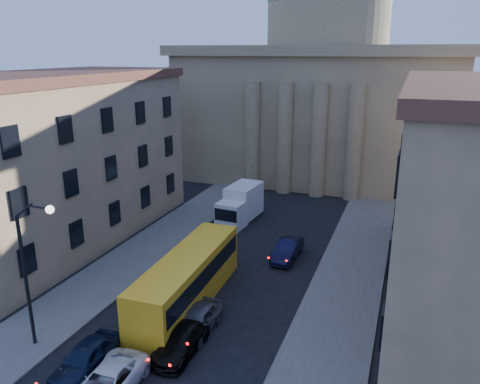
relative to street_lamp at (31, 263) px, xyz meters
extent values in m
cube|color=#504E4A|center=(-1.53, 10.00, -5.21)|extent=(5.00, 60.00, 0.15)
cube|color=#504E4A|center=(15.47, 10.00, -5.21)|extent=(5.00, 60.00, 0.15)
cube|color=#7A654B|center=(6.97, 48.00, 2.71)|extent=(34.00, 26.00, 16.00)
cube|color=#7A654B|center=(6.97, 48.00, 11.11)|extent=(35.50, 27.50, 1.20)
cylinder|color=#7A654B|center=(6.97, 48.00, 14.71)|extent=(16.00, 16.00, 8.00)
cube|color=#7A654B|center=(-14.03, 46.00, 0.21)|extent=(13.00, 13.00, 11.00)
cone|color=brown|center=(-14.03, 46.00, 7.71)|extent=(26.02, 26.02, 4.00)
cylinder|color=#7A654B|center=(0.97, 34.80, 1.21)|extent=(1.80, 1.80, 13.00)
cylinder|color=#7A654B|center=(4.97, 34.80, 1.21)|extent=(1.80, 1.80, 13.00)
cylinder|color=#7A654B|center=(8.97, 34.80, 1.21)|extent=(1.80, 1.80, 13.00)
cylinder|color=#7A654B|center=(12.97, 34.80, 1.21)|extent=(1.80, 1.80, 13.00)
cube|color=tan|center=(-10.03, 14.00, 1.71)|extent=(11.00, 26.00, 14.00)
cube|color=brown|center=(-10.03, 14.00, 9.01)|extent=(11.60, 26.60, 0.80)
cylinder|color=black|center=(-0.53, 0.00, -1.29)|extent=(0.20, 0.20, 8.00)
cylinder|color=black|center=(0.02, 0.00, 3.06)|extent=(1.30, 0.12, 0.96)
cylinder|color=black|center=(1.02, 0.00, 3.36)|extent=(1.30, 0.12, 0.12)
sphere|color=white|center=(1.77, 0.00, 3.31)|extent=(0.44, 0.44, 0.44)
imported|color=black|center=(3.76, -0.89, -4.49)|extent=(2.03, 4.71, 1.58)
imported|color=white|center=(5.95, -2.06, -4.58)|extent=(2.51, 5.17, 1.42)
imported|color=black|center=(7.77, 2.35, -4.59)|extent=(2.02, 4.82, 1.39)
imported|color=#535258|center=(7.77, 4.48, -4.50)|extent=(1.88, 4.64, 1.58)
imported|color=black|center=(10.22, 16.53, -4.51)|extent=(1.78, 4.76, 1.55)
cube|color=yellow|center=(5.72, 7.36, -3.55)|extent=(3.17, 12.37, 3.46)
cube|color=black|center=(5.72, 7.36, -2.99)|extent=(3.22, 11.71, 1.23)
cylinder|color=black|center=(4.74, 2.86, -4.73)|extent=(0.37, 1.13, 1.12)
cylinder|color=black|center=(6.98, 2.93, -4.73)|extent=(0.37, 1.13, 1.12)
cylinder|color=black|center=(4.47, 11.80, -4.73)|extent=(0.37, 1.13, 1.12)
cylinder|color=black|center=(6.70, 11.87, -4.73)|extent=(0.37, 1.13, 1.12)
cube|color=silver|center=(3.33, 21.64, -4.01)|extent=(2.64, 2.74, 2.54)
cube|color=black|center=(3.23, 20.42, -3.70)|extent=(2.33, 0.32, 1.17)
cube|color=silver|center=(3.57, 24.49, -3.43)|extent=(2.91, 4.65, 3.28)
cylinder|color=black|center=(2.24, 21.30, -4.81)|extent=(0.38, 0.98, 0.95)
cylinder|color=black|center=(4.35, 21.13, -4.81)|extent=(0.38, 0.98, 0.95)
cylinder|color=black|center=(2.60, 25.53, -4.81)|extent=(0.38, 0.98, 0.95)
cylinder|color=black|center=(4.71, 25.35, -4.81)|extent=(0.38, 0.98, 0.95)
camera|label=1|loc=(18.74, -17.88, 11.12)|focal=35.00mm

